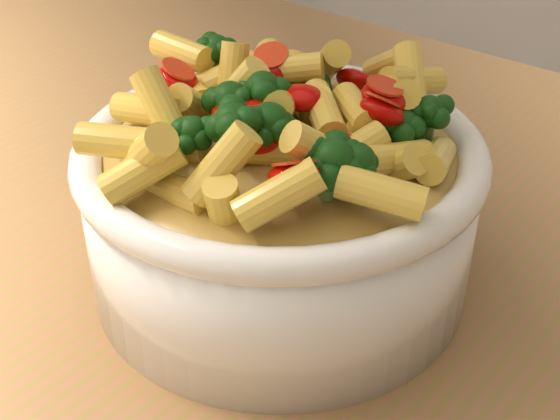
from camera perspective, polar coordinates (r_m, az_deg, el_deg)
The scene contains 3 objects.
table at distance 0.64m, azimuth -1.33°, elevation -8.37°, with size 1.20×0.80×0.90m.
serving_bowl at distance 0.49m, azimuth -0.00°, elevation 0.13°, with size 0.25×0.25×0.11m.
pasta_salad at distance 0.46m, azimuth -0.00°, elevation 7.10°, with size 0.20×0.20×0.04m.
Camera 1 is at (0.31, -0.36, 1.23)m, focal length 50.00 mm.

